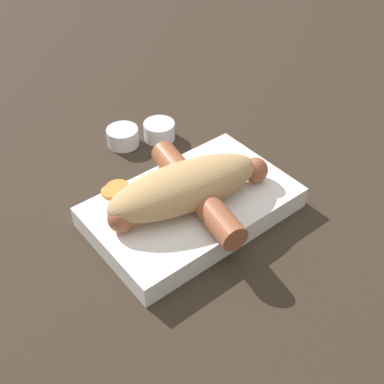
{
  "coord_description": "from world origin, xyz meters",
  "views": [
    {
      "loc": [
        -0.27,
        -0.33,
        0.42
      ],
      "look_at": [
        0.0,
        0.0,
        0.04
      ],
      "focal_mm": 45.0,
      "sensor_mm": 36.0,
      "label": 1
    }
  ],
  "objects_px": {
    "sausage": "(192,193)",
    "condiment_cup_near": "(159,132)",
    "food_tray": "(192,207)",
    "condiment_cup_far": "(123,137)",
    "bread_roll": "(185,187)"
  },
  "relations": [
    {
      "from": "bread_roll",
      "to": "condiment_cup_far",
      "type": "bearing_deg",
      "value": 81.53
    },
    {
      "from": "sausage",
      "to": "condiment_cup_near",
      "type": "relative_size",
      "value": 4.44
    },
    {
      "from": "food_tray",
      "to": "bread_roll",
      "type": "relative_size",
      "value": 1.23
    },
    {
      "from": "condiment_cup_near",
      "to": "condiment_cup_far",
      "type": "distance_m",
      "value": 0.05
    },
    {
      "from": "food_tray",
      "to": "condiment_cup_near",
      "type": "distance_m",
      "value": 0.17
    },
    {
      "from": "sausage",
      "to": "condiment_cup_near",
      "type": "bearing_deg",
      "value": 66.75
    },
    {
      "from": "sausage",
      "to": "condiment_cup_far",
      "type": "height_order",
      "value": "sausage"
    },
    {
      "from": "sausage",
      "to": "condiment_cup_far",
      "type": "xyz_separation_m",
      "value": [
        0.02,
        0.19,
        -0.03
      ]
    },
    {
      "from": "sausage",
      "to": "condiment_cup_far",
      "type": "bearing_deg",
      "value": 83.67
    },
    {
      "from": "food_tray",
      "to": "condiment_cup_near",
      "type": "height_order",
      "value": "food_tray"
    },
    {
      "from": "food_tray",
      "to": "bread_roll",
      "type": "xyz_separation_m",
      "value": [
        -0.01,
        -0.0,
        0.04
      ]
    },
    {
      "from": "condiment_cup_near",
      "to": "condiment_cup_far",
      "type": "xyz_separation_m",
      "value": [
        -0.05,
        0.02,
        0.0
      ]
    },
    {
      "from": "food_tray",
      "to": "condiment_cup_far",
      "type": "distance_m",
      "value": 0.18
    },
    {
      "from": "food_tray",
      "to": "condiment_cup_far",
      "type": "relative_size",
      "value": 5.28
    },
    {
      "from": "sausage",
      "to": "condiment_cup_near",
      "type": "distance_m",
      "value": 0.18
    }
  ]
}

